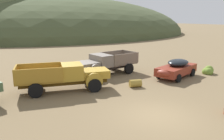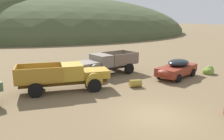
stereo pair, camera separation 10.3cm
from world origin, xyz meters
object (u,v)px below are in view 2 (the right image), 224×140
truck_primer_gray (103,64)px  car_rust_red (176,68)px  oil_drum_foreground (135,83)px  truck_mustard (70,76)px

truck_primer_gray → car_rust_red: bearing=133.9°
oil_drum_foreground → truck_mustard: bearing=159.5°
truck_primer_gray → oil_drum_foreground: size_ratio=6.26×
car_rust_red → truck_mustard: bearing=-25.3°
truck_mustard → oil_drum_foreground: (4.51, -1.69, -0.73)m
oil_drum_foreground → truck_primer_gray: bearing=96.5°
oil_drum_foreground → car_rust_red: bearing=7.9°
truck_mustard → car_rust_red: 9.19m
truck_primer_gray → oil_drum_foreground: 4.59m
truck_mustard → truck_primer_gray: same height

